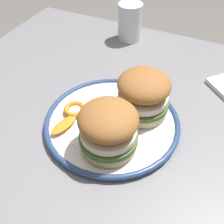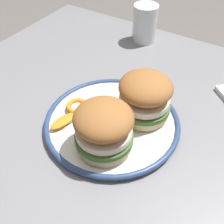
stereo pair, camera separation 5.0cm
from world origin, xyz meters
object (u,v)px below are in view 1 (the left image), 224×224
Objects in this scene: dinner_plate at (112,122)px; drinking_glass at (130,24)px; dining_table at (143,151)px; sandwich_half_right at (108,128)px; sandwich_half_left at (143,93)px.

drinking_glass reaches higher than dinner_plate.
sandwich_half_right is (0.04, 0.11, 0.17)m from dining_table.
sandwich_half_right is (0.02, 0.12, 0.00)m from sandwich_half_left.
drinking_glass is (0.18, -0.33, 0.15)m from dining_table.
drinking_glass is at bearing -63.17° from sandwich_half_left.
dinner_plate is 0.09m from sandwich_half_right.
dining_table is at bearing 148.69° from sandwich_half_left.
sandwich_half_left is 0.12m from sandwich_half_right.
sandwich_half_right is at bearing 68.08° from dining_table.
sandwich_half_left and sandwich_half_right have the same top height.
sandwich_half_left is at bearing -31.31° from dining_table.
dinner_plate is at bearing 31.29° from dining_table.
sandwich_half_left is 0.36m from drinking_glass.
sandwich_half_right reaches higher than dining_table.
dinner_plate is 0.09m from sandwich_half_left.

